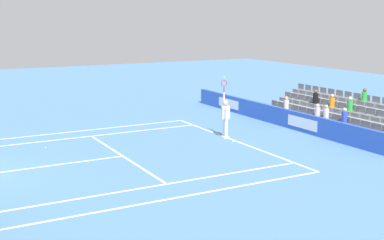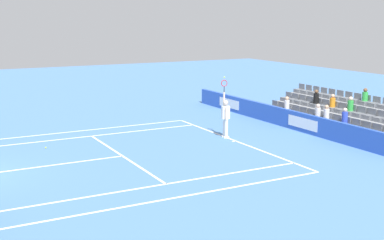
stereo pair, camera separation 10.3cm
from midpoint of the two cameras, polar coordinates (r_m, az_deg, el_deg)
line_baseline at (r=23.79m, az=4.97°, el=-2.31°), size 10.97×0.10×0.01m
line_service at (r=21.37m, az=-7.49°, el=-3.93°), size 8.23×0.10×0.01m
line_centre_service at (r=20.51m, az=-15.90°, el=-4.92°), size 0.10×6.40×0.01m
line_singles_sideline_left at (r=25.03m, az=-11.83°, el=-1.84°), size 0.10×11.89×0.01m
line_singles_sideline_right at (r=17.55m, az=-4.06°, el=-7.23°), size 0.10×11.89×0.01m
line_doubles_sideline_left at (r=26.31m, az=-12.68°, el=-1.24°), size 0.10×11.89×0.01m
line_doubles_sideline_right at (r=16.38m, az=-2.07°, el=-8.58°), size 0.10×11.89×0.01m
line_centre_mark at (r=23.74m, az=4.77°, el=-2.34°), size 0.10×0.20×0.01m
sponsor_barrier at (r=26.03m, az=12.31°, el=-0.31°), size 20.15×0.22×0.93m
tennis_player at (r=24.26m, az=3.80°, el=0.36°), size 0.51×0.40×2.85m
stadium_stand at (r=27.55m, az=15.97°, el=0.30°), size 8.68×2.85×2.10m
loose_tennis_ball at (r=23.23m, az=-15.62°, el=-2.95°), size 0.07×0.07×0.07m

